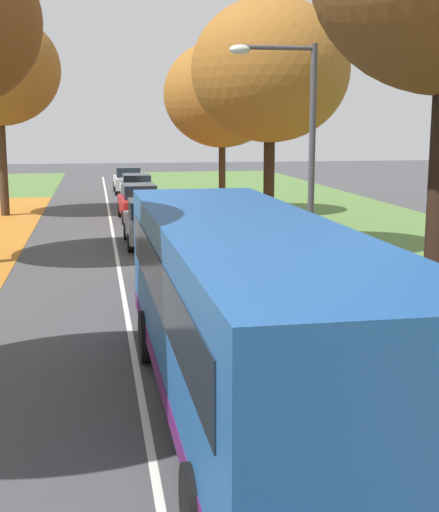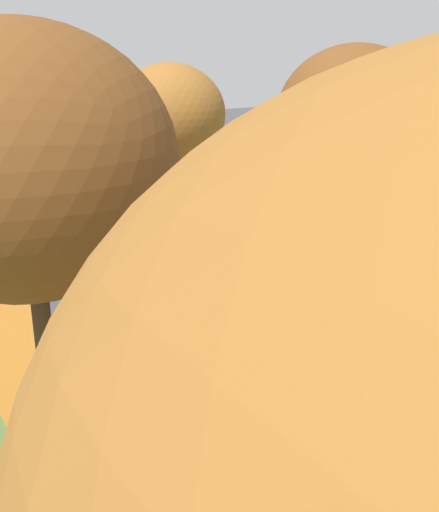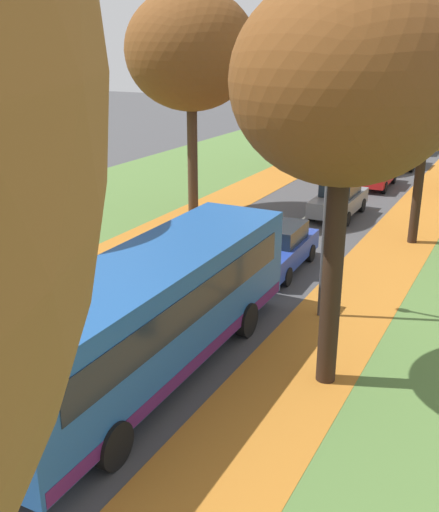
{
  "view_description": "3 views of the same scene",
  "coord_description": "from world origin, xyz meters",
  "px_view_note": "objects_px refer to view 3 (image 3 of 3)",
  "views": [
    {
      "loc": [
        -0.62,
        0.76,
        4.37
      ],
      "look_at": [
        2.13,
        16.55,
        1.36
      ],
      "focal_mm": 50.0,
      "sensor_mm": 36.0,
      "label": 1
    },
    {
      "loc": [
        -8.32,
        -1.39,
        8.9
      ],
      "look_at": [
        1.78,
        14.48,
        2.4
      ],
      "focal_mm": 42.0,
      "sensor_mm": 36.0,
      "label": 2
    },
    {
      "loc": [
        8.89,
        -0.05,
        7.72
      ],
      "look_at": [
        0.83,
        15.3,
        1.46
      ],
      "focal_mm": 42.0,
      "sensor_mm": 36.0,
      "label": 3
    }
  ],
  "objects_px": {
    "tree_right_mid": "(429,89)",
    "car_silver_trailing": "(420,140)",
    "tree_left_mid": "(191,51)",
    "bus": "(151,311)",
    "streetlamp_right": "(316,192)",
    "car_red_third_in_line": "(376,172)",
    "car_blue_lead": "(279,247)",
    "car_white_fourth_in_line": "(404,154)",
    "tree_right_near": "(346,83)",
    "car_grey_following": "(339,199)",
    "tree_left_far": "(293,57)"
  },
  "relations": [
    {
      "from": "streetlamp_right",
      "to": "tree_right_near",
      "type": "bearing_deg",
      "value": -64.34
    },
    {
      "from": "tree_right_mid",
      "to": "car_white_fourth_in_line",
      "type": "distance_m",
      "value": 16.7
    },
    {
      "from": "tree_right_near",
      "to": "tree_right_mid",
      "type": "xyz_separation_m",
      "value": [
        -0.2,
        11.68,
        -0.88
      ]
    },
    {
      "from": "streetlamp_right",
      "to": "car_white_fourth_in_line",
      "type": "bearing_deg",
      "value": 95.04
    },
    {
      "from": "car_red_third_in_line",
      "to": "tree_left_far",
      "type": "bearing_deg",
      "value": 156.53
    },
    {
      "from": "car_blue_lead",
      "to": "car_white_fourth_in_line",
      "type": "relative_size",
      "value": 1.01
    },
    {
      "from": "car_white_fourth_in_line",
      "to": "car_grey_following",
      "type": "bearing_deg",
      "value": -91.31
    },
    {
      "from": "tree_right_mid",
      "to": "car_silver_trailing",
      "type": "height_order",
      "value": "tree_right_mid"
    },
    {
      "from": "tree_right_mid",
      "to": "bus",
      "type": "height_order",
      "value": "tree_right_mid"
    },
    {
      "from": "tree_left_mid",
      "to": "tree_right_mid",
      "type": "distance_m",
      "value": 10.06
    },
    {
      "from": "car_white_fourth_in_line",
      "to": "car_silver_trailing",
      "type": "bearing_deg",
      "value": 91.43
    },
    {
      "from": "car_silver_trailing",
      "to": "tree_right_mid",
      "type": "bearing_deg",
      "value": -80.49
    },
    {
      "from": "streetlamp_right",
      "to": "bus",
      "type": "distance_m",
      "value": 5.91
    },
    {
      "from": "car_silver_trailing",
      "to": "car_red_third_in_line",
      "type": "bearing_deg",
      "value": -90.44
    },
    {
      "from": "tree_left_mid",
      "to": "car_silver_trailing",
      "type": "relative_size",
      "value": 2.35
    },
    {
      "from": "car_white_fourth_in_line",
      "to": "tree_left_mid",
      "type": "bearing_deg",
      "value": -112.0
    },
    {
      "from": "car_grey_following",
      "to": "tree_right_mid",
      "type": "bearing_deg",
      "value": -31.67
    },
    {
      "from": "tree_left_mid",
      "to": "tree_left_far",
      "type": "relative_size",
      "value": 1.05
    },
    {
      "from": "tree_right_mid",
      "to": "bus",
      "type": "bearing_deg",
      "value": -105.19
    },
    {
      "from": "car_blue_lead",
      "to": "tree_right_near",
      "type": "bearing_deg",
      "value": -58.8
    },
    {
      "from": "tree_right_mid",
      "to": "streetlamp_right",
      "type": "xyz_separation_m",
      "value": [
        -1.43,
        -8.29,
        -2.29
      ]
    },
    {
      "from": "tree_right_mid",
      "to": "car_grey_following",
      "type": "xyz_separation_m",
      "value": [
        -3.82,
        2.36,
        -5.21
      ]
    },
    {
      "from": "car_blue_lead",
      "to": "car_red_third_in_line",
      "type": "bearing_deg",
      "value": 90.5
    },
    {
      "from": "bus",
      "to": "car_red_third_in_line",
      "type": "height_order",
      "value": "bus"
    },
    {
      "from": "car_blue_lead",
      "to": "car_grey_following",
      "type": "xyz_separation_m",
      "value": [
        -0.16,
        7.66,
        0.0
      ]
    },
    {
      "from": "bus",
      "to": "streetlamp_right",
      "type": "bearing_deg",
      "value": 66.57
    },
    {
      "from": "car_grey_following",
      "to": "car_silver_trailing",
      "type": "bearing_deg",
      "value": 89.6
    },
    {
      "from": "streetlamp_right",
      "to": "car_grey_following",
      "type": "height_order",
      "value": "streetlamp_right"
    },
    {
      "from": "car_blue_lead",
      "to": "car_grey_following",
      "type": "distance_m",
      "value": 7.66
    },
    {
      "from": "car_red_third_in_line",
      "to": "car_blue_lead",
      "type": "bearing_deg",
      "value": -89.5
    },
    {
      "from": "streetlamp_right",
      "to": "car_red_third_in_line",
      "type": "distance_m",
      "value": 17.81
    },
    {
      "from": "tree_right_near",
      "to": "car_blue_lead",
      "type": "bearing_deg",
      "value": 121.2
    },
    {
      "from": "streetlamp_right",
      "to": "bus",
      "type": "height_order",
      "value": "streetlamp_right"
    },
    {
      "from": "tree_left_far",
      "to": "streetlamp_right",
      "type": "xyz_separation_m",
      "value": [
        8.58,
        -20.11,
        -3.04
      ]
    },
    {
      "from": "tree_right_mid",
      "to": "car_silver_trailing",
      "type": "relative_size",
      "value": 1.98
    },
    {
      "from": "tree_left_mid",
      "to": "car_red_third_in_line",
      "type": "height_order",
      "value": "tree_left_mid"
    },
    {
      "from": "car_blue_lead",
      "to": "car_white_fourth_in_line",
      "type": "distance_m",
      "value": 20.78
    },
    {
      "from": "tree_left_mid",
      "to": "bus",
      "type": "relative_size",
      "value": 0.95
    },
    {
      "from": "tree_right_mid",
      "to": "streetlamp_right",
      "type": "bearing_deg",
      "value": -99.76
    },
    {
      "from": "car_blue_lead",
      "to": "car_white_fourth_in_line",
      "type": "bearing_deg",
      "value": 89.62
    },
    {
      "from": "car_grey_following",
      "to": "car_blue_lead",
      "type": "bearing_deg",
      "value": -88.79
    },
    {
      "from": "tree_right_near",
      "to": "tree_right_mid",
      "type": "relative_size",
      "value": 1.09
    },
    {
      "from": "car_grey_following",
      "to": "car_silver_trailing",
      "type": "height_order",
      "value": "same"
    },
    {
      "from": "car_blue_lead",
      "to": "car_red_third_in_line",
      "type": "xyz_separation_m",
      "value": [
        -0.13,
        14.43,
        0.0
      ]
    },
    {
      "from": "tree_right_near",
      "to": "car_blue_lead",
      "type": "height_order",
      "value": "tree_right_near"
    },
    {
      "from": "tree_right_mid",
      "to": "car_grey_following",
      "type": "relative_size",
      "value": 1.99
    },
    {
      "from": "car_red_third_in_line",
      "to": "car_grey_following",
      "type": "bearing_deg",
      "value": -90.31
    },
    {
      "from": "tree_left_mid",
      "to": "car_red_third_in_line",
      "type": "xyz_separation_m",
      "value": [
        6.18,
        9.6,
        -6.48
      ]
    },
    {
      "from": "tree_right_near",
      "to": "car_silver_trailing",
      "type": "relative_size",
      "value": 2.16
    },
    {
      "from": "car_grey_following",
      "to": "car_red_third_in_line",
      "type": "relative_size",
      "value": 0.99
    }
  ]
}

